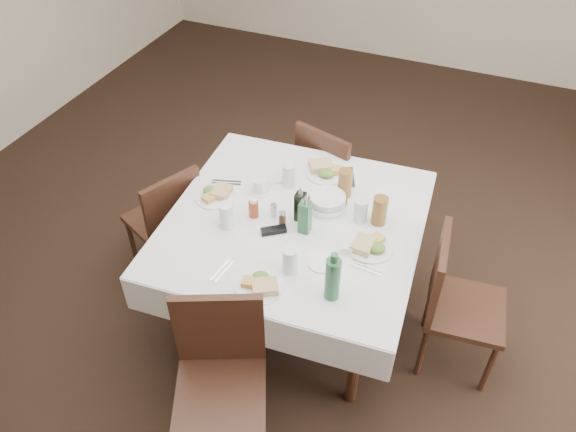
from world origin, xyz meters
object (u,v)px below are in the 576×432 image
at_px(water_n, 289,175).
at_px(green_bottle, 333,278).
at_px(bread_basket, 327,201).
at_px(chair_south, 221,367).
at_px(coffee_mug, 260,187).
at_px(water_s, 290,260).
at_px(water_e, 361,211).
at_px(ketchup_bottle, 254,208).
at_px(oil_cruet_dark, 300,205).
at_px(chair_east, 452,297).
at_px(oil_cruet_green, 305,216).
at_px(dining_table, 294,230).
at_px(water_w, 226,215).
at_px(chair_north, 330,173).
at_px(chair_west, 168,217).

relative_size(water_n, green_bottle, 0.52).
distance_m(bread_basket, green_bottle, 0.65).
bearing_deg(chair_south, coffee_mug, 103.72).
xyz_separation_m(water_s, green_bottle, (0.24, -0.07, 0.05)).
height_order(water_e, ketchup_bottle, water_e).
height_order(oil_cruet_dark, green_bottle, green_bottle).
distance_m(chair_east, bread_basket, 0.84).
relative_size(water_e, coffee_mug, 1.17).
relative_size(chair_south, oil_cruet_dark, 3.97).
distance_m(water_n, oil_cruet_green, 0.40).
xyz_separation_m(oil_cruet_dark, oil_cruet_green, (0.06, -0.08, 0.01)).
bearing_deg(water_s, dining_table, 108.97).
distance_m(water_w, coffee_mug, 0.33).
xyz_separation_m(dining_table, ketchup_bottle, (-0.22, -0.06, 0.13)).
height_order(water_n, bread_basket, water_n).
bearing_deg(coffee_mug, oil_cruet_green, -29.94).
distance_m(coffee_mug, green_bottle, 0.86).
bearing_deg(green_bottle, chair_south, -133.96).
bearing_deg(chair_north, water_w, -104.28).
bearing_deg(chair_east, chair_west, -179.62).
height_order(water_s, water_e, water_s).
bearing_deg(chair_south, bread_basket, 81.16).
distance_m(chair_west, oil_cruet_green, 1.02).
bearing_deg(bread_basket, water_e, -11.65).
bearing_deg(ketchup_bottle, chair_south, -76.72).
height_order(chair_west, coffee_mug, coffee_mug).
xyz_separation_m(chair_north, ketchup_bottle, (-0.15, -0.85, 0.32)).
xyz_separation_m(chair_north, water_e, (0.39, -0.66, 0.33)).
height_order(chair_north, water_s, water_s).
height_order(ketchup_bottle, coffee_mug, ketchup_bottle).
distance_m(dining_table, water_w, 0.39).
bearing_deg(bread_basket, coffee_mug, -175.69).
distance_m(water_w, bread_basket, 0.57).
relative_size(dining_table, chair_north, 1.66).
bearing_deg(oil_cruet_dark, chair_south, -93.90).
relative_size(water_s, water_w, 0.98).
relative_size(chair_south, oil_cruet_green, 3.67).
bearing_deg(ketchup_bottle, bread_basket, 34.04).
height_order(chair_south, green_bottle, green_bottle).
height_order(chair_west, green_bottle, green_bottle).
bearing_deg(chair_south, chair_north, 91.19).
distance_m(oil_cruet_dark, ketchup_bottle, 0.26).
height_order(oil_cruet_dark, coffee_mug, oil_cruet_dark).
xyz_separation_m(water_n, green_bottle, (0.51, -0.70, 0.05)).
bearing_deg(water_w, coffee_mug, 82.56).
distance_m(chair_north, chair_south, 1.63).
relative_size(chair_east, green_bottle, 3.13).
bearing_deg(water_e, water_s, -112.85).
height_order(chair_north, ketchup_bottle, ketchup_bottle).
relative_size(dining_table, water_e, 10.59).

